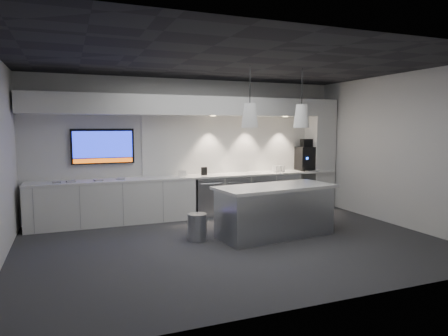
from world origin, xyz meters
name	(u,v)px	position (x,y,z in m)	size (l,w,h in m)	color
floor	(235,243)	(0.00, 0.00, 0.00)	(7.00, 7.00, 0.00)	#2E2E31
ceiling	(235,62)	(0.00, 0.00, 3.00)	(7.00, 7.00, 0.00)	black
wall_back	(191,147)	(0.00, 2.50, 1.50)	(7.00, 7.00, 0.00)	silver
wall_front	(326,170)	(0.00, -2.50, 1.50)	(7.00, 7.00, 0.00)	silver
wall_right	(398,150)	(3.50, 0.00, 1.50)	(7.00, 7.00, 0.00)	silver
back_counter	(196,177)	(0.00, 2.17, 0.88)	(6.80, 0.65, 0.04)	silver
left_base_cabinets	(114,203)	(-1.75, 2.17, 0.43)	(3.30, 0.63, 0.86)	silver
fridge_unit_a	(207,196)	(0.25, 2.17, 0.42)	(0.60, 0.61, 0.85)	#999CA1
fridge_unit_b	(233,195)	(0.88, 2.17, 0.42)	(0.60, 0.61, 0.85)	#999CA1
fridge_unit_c	(258,193)	(1.51, 2.17, 0.42)	(0.60, 0.61, 0.85)	#999CA1
fridge_unit_d	(282,191)	(2.14, 2.17, 0.42)	(0.60, 0.61, 0.85)	#999CA1
backsplash	(241,144)	(1.20, 2.48, 1.55)	(4.60, 0.03, 1.30)	silver
soffit	(195,106)	(0.00, 2.20, 2.40)	(6.90, 0.60, 0.40)	silver
column	(320,154)	(3.20, 2.20, 1.30)	(0.55, 0.55, 2.60)	silver
wall_tv	(103,146)	(-1.90, 2.45, 1.56)	(1.25, 0.07, 0.72)	black
island	(275,211)	(0.86, 0.16, 0.46)	(2.25, 1.17, 0.91)	#999CA1
bin	(197,227)	(-0.54, 0.40, 0.23)	(0.33, 0.33, 0.47)	#999CA1
coffee_machine	(306,158)	(2.82, 2.20, 1.21)	(0.47, 0.63, 0.76)	black
sign_black	(204,171)	(0.19, 2.17, 0.99)	(0.14, 0.02, 0.18)	black
sign_white	(182,173)	(-0.32, 2.11, 0.97)	(0.18, 0.02, 0.14)	silver
cup_cluster	(279,169)	(2.02, 2.13, 0.97)	(0.27, 0.17, 0.14)	white
tray_a	(57,182)	(-2.79, 2.11, 0.91)	(0.16, 0.16, 0.03)	gray
tray_b	(71,181)	(-2.54, 2.12, 0.91)	(0.16, 0.16, 0.03)	gray
tray_c	(98,180)	(-2.03, 2.10, 0.91)	(0.16, 0.16, 0.03)	gray
tray_d	(120,179)	(-1.61, 2.16, 0.91)	(0.16, 0.16, 0.03)	gray
pendant_left	(250,115)	(0.34, 0.16, 2.15)	(0.29, 0.29, 1.11)	silver
pendant_right	(301,116)	(1.37, 0.16, 2.15)	(0.29, 0.29, 1.11)	silver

